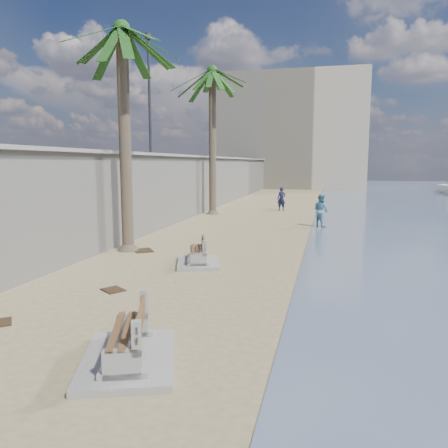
{
  "coord_description": "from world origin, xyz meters",
  "views": [
    {
      "loc": [
        2.76,
        -6.6,
        3.16
      ],
      "look_at": [
        -0.5,
        7.0,
        1.2
      ],
      "focal_mm": 35.0,
      "sensor_mm": 36.0,
      "label": 1
    }
  ],
  "objects_px": {
    "person_b": "(321,209)",
    "bench_far": "(198,253)",
    "bench_near": "(128,339)",
    "person_a": "(282,197)",
    "palm_mid": "(122,32)",
    "palm_back": "(212,73)"
  },
  "relations": [
    {
      "from": "palm_mid",
      "to": "person_a",
      "type": "relative_size",
      "value": 4.77
    },
    {
      "from": "person_a",
      "to": "person_b",
      "type": "bearing_deg",
      "value": -56.76
    },
    {
      "from": "palm_mid",
      "to": "palm_back",
      "type": "bearing_deg",
      "value": 89.72
    },
    {
      "from": "bench_near",
      "to": "palm_mid",
      "type": "bearing_deg",
      "value": 115.77
    },
    {
      "from": "palm_mid",
      "to": "person_b",
      "type": "relative_size",
      "value": 4.73
    },
    {
      "from": "person_b",
      "to": "bench_far",
      "type": "bearing_deg",
      "value": 113.12
    },
    {
      "from": "bench_near",
      "to": "bench_far",
      "type": "distance_m",
      "value": 6.87
    },
    {
      "from": "palm_mid",
      "to": "bench_far",
      "type": "bearing_deg",
      "value": -25.39
    },
    {
      "from": "palm_mid",
      "to": "bench_near",
      "type": "bearing_deg",
      "value": -64.23
    },
    {
      "from": "palm_mid",
      "to": "person_a",
      "type": "xyz_separation_m",
      "value": [
        4.0,
        14.62,
        -6.67
      ]
    },
    {
      "from": "bench_near",
      "to": "bench_far",
      "type": "xyz_separation_m",
      "value": [
        -0.9,
        6.81,
        -0.04
      ]
    },
    {
      "from": "bench_far",
      "to": "person_b",
      "type": "bearing_deg",
      "value": 68.68
    },
    {
      "from": "bench_far",
      "to": "person_a",
      "type": "height_order",
      "value": "person_a"
    },
    {
      "from": "person_b",
      "to": "bench_near",
      "type": "bearing_deg",
      "value": 124.91
    },
    {
      "from": "bench_near",
      "to": "person_a",
      "type": "relative_size",
      "value": 1.36
    },
    {
      "from": "person_a",
      "to": "bench_far",
      "type": "bearing_deg",
      "value": -81.24
    },
    {
      "from": "person_a",
      "to": "person_b",
      "type": "xyz_separation_m",
      "value": [
        2.68,
        -6.9,
        0.01
      ]
    },
    {
      "from": "palm_back",
      "to": "person_a",
      "type": "bearing_deg",
      "value": 36.51
    },
    {
      "from": "bench_near",
      "to": "palm_mid",
      "type": "height_order",
      "value": "palm_mid"
    },
    {
      "from": "palm_mid",
      "to": "palm_back",
      "type": "distance_m",
      "value": 11.74
    },
    {
      "from": "palm_mid",
      "to": "person_b",
      "type": "xyz_separation_m",
      "value": [
        6.68,
        7.72,
        -6.67
      ]
    },
    {
      "from": "bench_far",
      "to": "palm_mid",
      "type": "bearing_deg",
      "value": 154.61
    }
  ]
}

